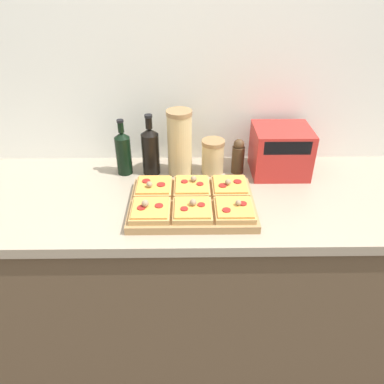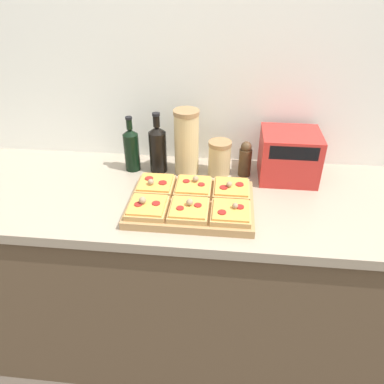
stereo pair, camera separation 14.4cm
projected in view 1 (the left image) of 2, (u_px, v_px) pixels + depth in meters
name	position (u px, v px, depth m)	size (l,w,h in m)	color
wall_back	(184.00, 85.00, 1.64)	(6.00, 0.06, 2.50)	silver
kitchen_counter	(186.00, 275.00, 1.76)	(2.63, 0.67, 0.91)	brown
cutting_board	(192.00, 204.00, 1.43)	(0.47, 0.34, 0.03)	#A37A4C
pizza_slice_back_left	(154.00, 187.00, 1.48)	(0.14, 0.15, 0.05)	tan
pizza_slice_back_center	(192.00, 186.00, 1.48)	(0.14, 0.15, 0.05)	tan
pizza_slice_back_right	(230.00, 186.00, 1.48)	(0.14, 0.15, 0.05)	tan
pizza_slice_front_left	(150.00, 210.00, 1.35)	(0.14, 0.15, 0.05)	tan
pizza_slice_front_center	(192.00, 210.00, 1.35)	(0.14, 0.15, 0.05)	tan
pizza_slice_front_right	(234.00, 209.00, 1.35)	(0.14, 0.15, 0.05)	tan
olive_oil_bottle	(123.00, 152.00, 1.61)	(0.07, 0.07, 0.25)	black
wine_bottle	(150.00, 150.00, 1.61)	(0.08, 0.08, 0.27)	black
grain_jar_tall	(180.00, 143.00, 1.60)	(0.11, 0.11, 0.29)	tan
grain_jar_short	(213.00, 156.00, 1.63)	(0.10, 0.10, 0.15)	tan
pepper_mill	(238.00, 156.00, 1.63)	(0.05, 0.05, 0.16)	#47331E
toaster_oven	(280.00, 151.00, 1.62)	(0.26, 0.21, 0.21)	red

